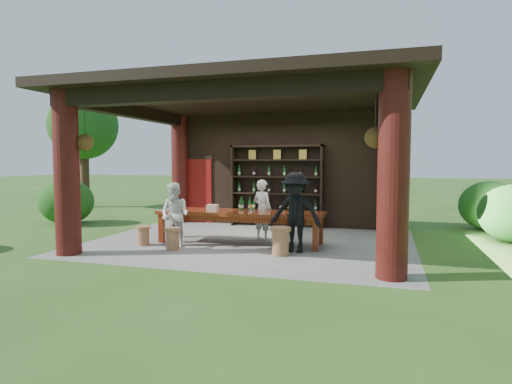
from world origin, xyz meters
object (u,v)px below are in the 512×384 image
(guest_man, at_px, (295,212))
(napkin_basket, at_px, (213,208))
(wine_shelf, at_px, (277,186))
(stool_near_left, at_px, (173,238))
(stool_far_left, at_px, (143,235))
(stool_near_right, at_px, (280,240))
(guest_woman, at_px, (175,215))
(tasting_table, at_px, (240,216))
(host, at_px, (262,210))

(guest_man, xyz_separation_m, napkin_basket, (-2.08, 0.51, -0.01))
(wine_shelf, relative_size, stool_near_left, 5.68)
(stool_far_left, distance_m, napkin_basket, 1.68)
(guest_man, bearing_deg, napkin_basket, 167.04)
(stool_far_left, bearing_deg, stool_near_right, -1.92)
(guest_woman, distance_m, napkin_basket, 0.94)
(stool_near_left, relative_size, guest_woman, 0.33)
(wine_shelf, height_order, tasting_table, wine_shelf)
(tasting_table, distance_m, guest_man, 1.54)
(stool_near_right, distance_m, guest_man, 0.69)
(stool_near_left, relative_size, stool_near_right, 0.83)
(host, relative_size, guest_woman, 1.02)
(stool_near_right, distance_m, host, 1.81)
(tasting_table, xyz_separation_m, stool_far_left, (-2.02, -0.84, -0.41))
(stool_near_right, xyz_separation_m, host, (-0.83, 1.55, 0.43))
(host, bearing_deg, guest_man, 156.71)
(tasting_table, height_order, stool_far_left, tasting_table)
(stool_far_left, height_order, guest_woman, guest_woman)
(tasting_table, distance_m, stool_near_left, 1.64)
(tasting_table, bearing_deg, stool_far_left, -157.40)
(guest_man, bearing_deg, stool_far_left, -174.59)
(tasting_table, height_order, guest_man, guest_man)
(guest_man, bearing_deg, guest_woman, -174.66)
(stool_near_right, bearing_deg, stool_far_left, 178.08)
(wine_shelf, distance_m, tasting_table, 2.81)
(wine_shelf, xyz_separation_m, stool_near_left, (-1.31, -3.86, -0.94))
(stool_near_right, xyz_separation_m, stool_far_left, (-3.21, 0.11, -0.07))
(wine_shelf, bearing_deg, guest_woman, -112.00)
(stool_near_left, distance_m, host, 2.33)
(stool_near_left, bearing_deg, guest_man, 11.98)
(stool_near_right, relative_size, stool_far_left, 1.31)
(tasting_table, bearing_deg, guest_woman, -148.29)
(guest_woman, bearing_deg, wine_shelf, 75.94)
(wine_shelf, distance_m, host, 2.21)
(guest_man, bearing_deg, tasting_table, 159.05)
(stool_near_left, xyz_separation_m, napkin_basket, (0.49, 1.05, 0.57))
(stool_far_left, xyz_separation_m, napkin_basket, (1.36, 0.79, 0.59))
(wine_shelf, bearing_deg, tasting_table, -93.46)
(stool_near_right, relative_size, guest_woman, 0.40)
(napkin_basket, bearing_deg, guest_woman, -129.74)
(stool_far_left, xyz_separation_m, guest_man, (3.44, 0.28, 0.60))
(host, height_order, napkin_basket, host)
(tasting_table, relative_size, stool_near_left, 8.15)
(host, xyz_separation_m, guest_man, (1.05, -1.17, 0.10))
(stool_near_left, xyz_separation_m, guest_woman, (-0.11, 0.33, 0.46))
(napkin_basket, bearing_deg, stool_near_right, -25.79)
(wine_shelf, height_order, guest_woman, wine_shelf)
(tasting_table, distance_m, host, 0.71)
(wine_shelf, bearing_deg, stool_near_right, -74.55)
(tasting_table, relative_size, host, 2.65)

